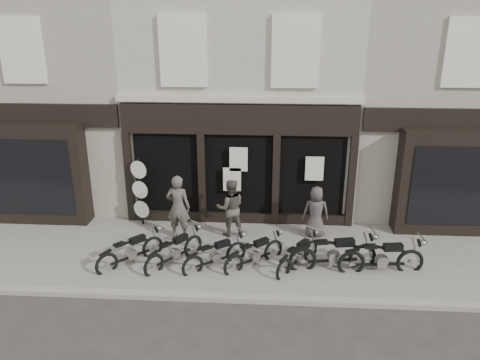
# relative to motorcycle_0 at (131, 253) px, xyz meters

# --- Properties ---
(ground_plane) EXTENTS (90.00, 90.00, 0.00)m
(ground_plane) POSITION_rel_motorcycle_0_xyz_m (2.71, -0.18, -0.39)
(ground_plane) COLOR #2D2B28
(ground_plane) RESTS_ON ground
(pavement) EXTENTS (30.00, 4.20, 0.12)m
(pavement) POSITION_rel_motorcycle_0_xyz_m (2.71, 0.72, -0.33)
(pavement) COLOR slate
(pavement) RESTS_ON ground_plane
(kerb) EXTENTS (30.00, 0.25, 0.13)m
(kerb) POSITION_rel_motorcycle_0_xyz_m (2.71, -1.43, -0.32)
(kerb) COLOR gray
(kerb) RESTS_ON ground_plane
(central_building) EXTENTS (7.30, 6.22, 8.34)m
(central_building) POSITION_rel_motorcycle_0_xyz_m (2.71, 5.77, 3.69)
(central_building) COLOR #B2AC98
(central_building) RESTS_ON ground
(neighbour_left) EXTENTS (5.60, 6.73, 8.34)m
(neighbour_left) POSITION_rel_motorcycle_0_xyz_m (-3.64, 5.71, 3.65)
(neighbour_left) COLOR gray
(neighbour_left) RESTS_ON ground
(neighbour_right) EXTENTS (5.60, 6.73, 8.34)m
(neighbour_right) POSITION_rel_motorcycle_0_xyz_m (9.06, 5.71, 3.65)
(neighbour_right) COLOR gray
(neighbour_right) RESTS_ON ground
(motorcycle_0) EXTENTS (1.57, 1.61, 0.97)m
(motorcycle_0) POSITION_rel_motorcycle_0_xyz_m (0.00, 0.00, 0.00)
(motorcycle_0) COLOR black
(motorcycle_0) RESTS_ON ground
(motorcycle_1) EXTENTS (1.43, 1.75, 0.98)m
(motorcycle_1) POSITION_rel_motorcycle_0_xyz_m (1.17, 0.08, 0.00)
(motorcycle_1) COLOR black
(motorcycle_1) RESTS_ON ground
(motorcycle_2) EXTENTS (1.67, 1.38, 0.94)m
(motorcycle_2) POSITION_rel_motorcycle_0_xyz_m (2.28, -0.04, -0.01)
(motorcycle_2) COLOR black
(motorcycle_2) RESTS_ON ground
(motorcycle_3) EXTENTS (1.63, 1.46, 0.94)m
(motorcycle_3) POSITION_rel_motorcycle_0_xyz_m (3.31, 0.10, -0.01)
(motorcycle_3) COLOR black
(motorcycle_3) RESTS_ON ground
(motorcycle_4) EXTENTS (1.32, 1.65, 0.92)m
(motorcycle_4) POSITION_rel_motorcycle_0_xyz_m (4.45, 0.09, -0.02)
(motorcycle_4) COLOR black
(motorcycle_4) RESTS_ON ground
(motorcycle_5) EXTENTS (2.35, 0.75, 1.13)m
(motorcycle_5) POSITION_rel_motorcycle_0_xyz_m (5.38, 0.05, 0.06)
(motorcycle_5) COLOR black
(motorcycle_5) RESTS_ON ground
(motorcycle_6) EXTENTS (2.26, 0.62, 1.08)m
(motorcycle_6) POSITION_rel_motorcycle_0_xyz_m (6.60, -0.05, 0.04)
(motorcycle_6) COLOR black
(motorcycle_6) RESTS_ON ground
(man_left) EXTENTS (0.76, 0.55, 1.95)m
(man_left) POSITION_rel_motorcycle_0_xyz_m (1.01, 1.54, 0.71)
(man_left) COLOR #4B443D
(man_left) RESTS_ON pavement
(man_centre) EXTENTS (0.96, 0.81, 1.75)m
(man_centre) POSITION_rel_motorcycle_0_xyz_m (2.52, 1.81, 0.61)
(man_centre) COLOR #454138
(man_centre) RESTS_ON pavement
(man_right) EXTENTS (0.76, 0.50, 1.56)m
(man_right) POSITION_rel_motorcycle_0_xyz_m (5.05, 1.89, 0.51)
(man_right) COLOR #403935
(man_right) RESTS_ON pavement
(advert_sign_post) EXTENTS (0.54, 0.36, 2.31)m
(advert_sign_post) POSITION_rel_motorcycle_0_xyz_m (-0.31, 2.34, 0.74)
(advert_sign_post) COLOR black
(advert_sign_post) RESTS_ON ground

